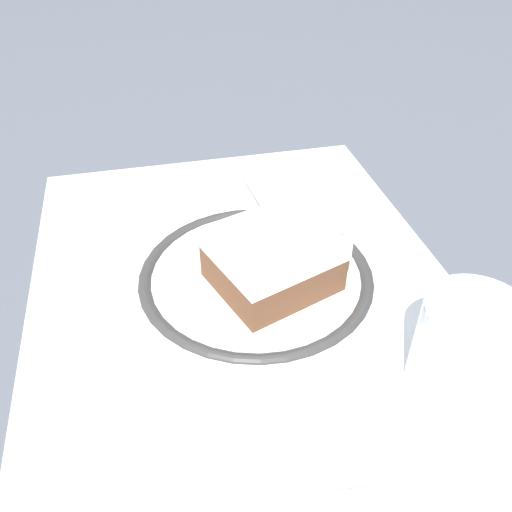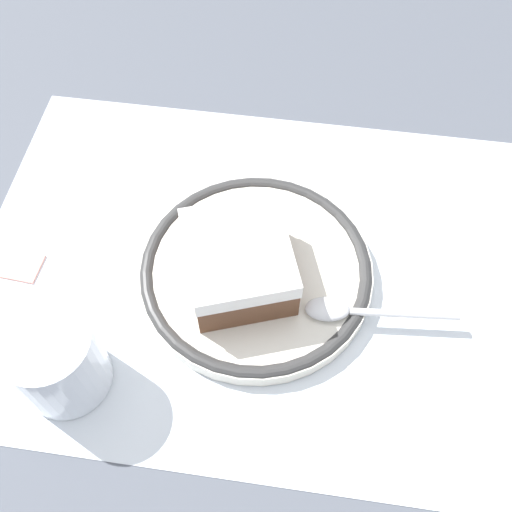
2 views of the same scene
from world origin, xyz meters
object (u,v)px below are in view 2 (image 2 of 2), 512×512
Objects in this scene: spoon at (350,310)px; cake_slice at (238,262)px; napkin at (429,414)px; sugar_packet at (13,263)px; cup at (59,363)px; plate at (256,271)px.

cake_slice is at bearing 167.46° from spoon.
napkin is 0.38m from sugar_packet.
sugar_packet is (-0.08, 0.10, -0.03)m from cup.
spoon is 0.24m from cup.
spoon is 1.12× the size of napkin.
plate is 4.11× the size of sugar_packet.
cup is at bearing -49.37° from sugar_packet.
spoon reaches higher than napkin.
plate reaches higher than napkin.
napkin is at bearing -34.65° from plate.
plate is 1.75× the size of cake_slice.
cup is (-0.12, -0.10, -0.01)m from cake_slice.
napkin is (0.17, -0.09, -0.04)m from cake_slice.
cake_slice is 0.21m from sugar_packet.
spoon is 0.10m from napkin.
sugar_packet is at bearing -177.77° from cake_slice.
sugar_packet is (-0.37, 0.09, 0.00)m from napkin.
cake_slice is 0.19m from napkin.
plate is at bearing 158.70° from spoon.
cake_slice is at bearing 40.34° from cup.
cup reaches higher than spoon.
plate is 0.09m from spoon.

